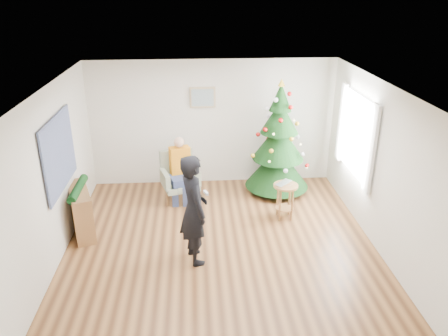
{
  "coord_description": "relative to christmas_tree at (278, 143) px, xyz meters",
  "views": [
    {
      "loc": [
        -0.37,
        -6.11,
        3.97
      ],
      "look_at": [
        0.1,
        0.6,
        1.1
      ],
      "focal_mm": 35.0,
      "sensor_mm": 36.0,
      "label": 1
    }
  ],
  "objects": [
    {
      "name": "ceiling",
      "position": [
        -1.27,
        -1.92,
        1.56
      ],
      "size": [
        5.0,
        5.0,
        0.0
      ],
      "primitive_type": "plane",
      "rotation": [
        3.14,
        0.0,
        0.0
      ],
      "color": "white",
      "rests_on": "wall_back"
    },
    {
      "name": "garland",
      "position": [
        -3.6,
        -1.37,
        -0.22
      ],
      "size": [
        0.14,
        0.9,
        0.14
      ],
      "primitive_type": "cylinder",
      "rotation": [
        1.57,
        0.0,
        0.0
      ],
      "color": "black",
      "rests_on": "console"
    },
    {
      "name": "laptop",
      "position": [
        -0.06,
        -1.13,
        -0.37
      ],
      "size": [
        0.42,
        0.42,
        0.03
      ],
      "primitive_type": "imported",
      "rotation": [
        0.0,
        0.0,
        0.78
      ],
      "color": "silver",
      "rests_on": "stool"
    },
    {
      "name": "framed_picture",
      "position": [
        -1.47,
        0.54,
        0.81
      ],
      "size": [
        0.52,
        0.05,
        0.42
      ],
      "color": "tan",
      "rests_on": "wall_back"
    },
    {
      "name": "stool",
      "position": [
        -0.06,
        -1.13,
        -0.71
      ],
      "size": [
        0.44,
        0.44,
        0.66
      ],
      "rotation": [
        0.0,
        0.0,
        0.43
      ],
      "color": "brown",
      "rests_on": "floor"
    },
    {
      "name": "wall_left",
      "position": [
        -3.77,
        -1.92,
        0.26
      ],
      "size": [
        0.0,
        5.0,
        5.0
      ],
      "primitive_type": "plane",
      "rotation": [
        1.57,
        0.0,
        1.57
      ],
      "color": "silver",
      "rests_on": "floor"
    },
    {
      "name": "standing_man",
      "position": [
        -1.69,
        -2.31,
        -0.18
      ],
      "size": [
        0.58,
        0.73,
        1.73
      ],
      "primitive_type": "imported",
      "rotation": [
        0.0,
        0.0,
        1.87
      ],
      "color": "black",
      "rests_on": "floor"
    },
    {
      "name": "wall_right",
      "position": [
        1.23,
        -1.92,
        0.26
      ],
      "size": [
        0.0,
        5.0,
        5.0
      ],
      "primitive_type": "plane",
      "rotation": [
        1.57,
        0.0,
        -1.57
      ],
      "color": "silver",
      "rests_on": "floor"
    },
    {
      "name": "game_controller",
      "position": [
        -1.51,
        -2.34,
        0.11
      ],
      "size": [
        0.07,
        0.13,
        0.04
      ],
      "primitive_type": "cube",
      "rotation": [
        0.0,
        0.0,
        0.3
      ],
      "color": "white",
      "rests_on": "standing_man"
    },
    {
      "name": "armchair",
      "position": [
        -1.97,
        -0.22,
        -0.69
      ],
      "size": [
        0.81,
        0.78,
        0.96
      ],
      "rotation": [
        0.0,
        0.0,
        0.29
      ],
      "color": "gray",
      "rests_on": "floor"
    },
    {
      "name": "seated_person",
      "position": [
        -1.95,
        -0.26,
        -0.4
      ],
      "size": [
        0.46,
        0.6,
        1.26
      ],
      "rotation": [
        0.0,
        0.0,
        0.29
      ],
      "color": "navy",
      "rests_on": "armchair"
    },
    {
      "name": "christmas_tree",
      "position": [
        0.0,
        0.0,
        0.0
      ],
      "size": [
        1.28,
        1.28,
        2.31
      ],
      "rotation": [
        0.0,
        0.0,
        0.39
      ],
      "color": "#3F2816",
      "rests_on": "floor"
    },
    {
      "name": "window_panel",
      "position": [
        1.2,
        -0.92,
        0.46
      ],
      "size": [
        0.04,
        1.3,
        1.4
      ],
      "primitive_type": "cube",
      "color": "white",
      "rests_on": "wall_right"
    },
    {
      "name": "wall_front",
      "position": [
        -1.27,
        -4.42,
        0.26
      ],
      "size": [
        5.0,
        0.0,
        5.0
      ],
      "primitive_type": "plane",
      "rotation": [
        -1.57,
        0.0,
        0.0
      ],
      "color": "silver",
      "rests_on": "floor"
    },
    {
      "name": "curtains",
      "position": [
        1.17,
        -0.92,
        0.46
      ],
      "size": [
        0.05,
        1.75,
        1.5
      ],
      "color": "white",
      "rests_on": "wall_right"
    },
    {
      "name": "tapestry",
      "position": [
        -3.73,
        -1.62,
        0.51
      ],
      "size": [
        0.03,
        1.5,
        1.15
      ],
      "primitive_type": "cube",
      "color": "black",
      "rests_on": "wall_left"
    },
    {
      "name": "console",
      "position": [
        -3.6,
        -1.37,
        -0.64
      ],
      "size": [
        0.62,
        1.04,
        0.8
      ],
      "primitive_type": "cube",
      "rotation": [
        0.0,
        0.0,
        0.34
      ],
      "color": "brown",
      "rests_on": "floor"
    },
    {
      "name": "floor",
      "position": [
        -1.27,
        -1.92,
        -1.04
      ],
      "size": [
        5.0,
        5.0,
        0.0
      ],
      "primitive_type": "plane",
      "color": "brown",
      "rests_on": "ground"
    },
    {
      "name": "wall_back",
      "position": [
        -1.27,
        0.58,
        0.26
      ],
      "size": [
        5.0,
        0.0,
        5.0
      ],
      "primitive_type": "plane",
      "rotation": [
        1.57,
        0.0,
        0.0
      ],
      "color": "silver",
      "rests_on": "floor"
    }
  ]
}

